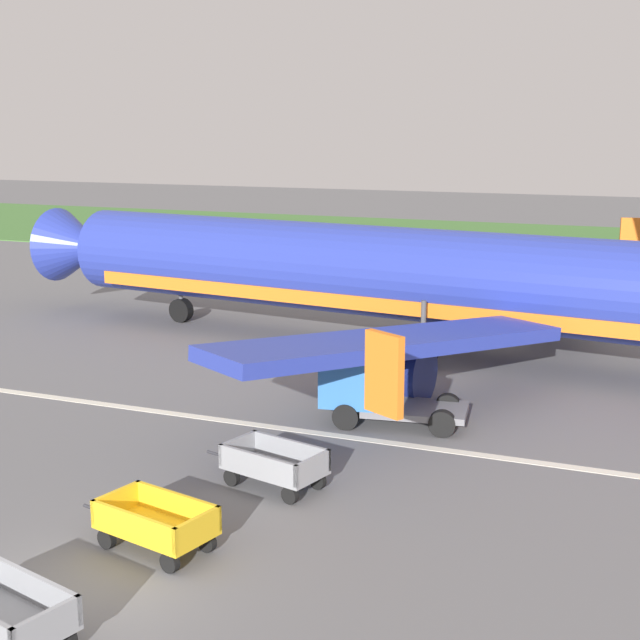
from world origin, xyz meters
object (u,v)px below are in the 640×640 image
Objects in this scene: airplane at (411,277)px; baggage_cart_fourth_in_row at (156,523)px; service_truck_beside_carts at (368,387)px; baggage_cart_third_in_row at (4,614)px; baggage_cart_far_end at (274,465)px.

baggage_cart_fourth_in_row is at bearing -90.18° from airplane.
service_truck_beside_carts is (1.39, 9.84, 0.50)m from baggage_cart_fourth_in_row.
service_truck_beside_carts is (1.86, 13.97, 0.50)m from baggage_cart_third_in_row.
airplane is 10.39× the size of baggage_cart_fourth_in_row.
airplane is 10.40× the size of baggage_cart_far_end.
airplane is 10.40× the size of baggage_cart_third_in_row.
service_truck_beside_carts is at bearing -81.67° from airplane.
service_truck_beside_carts reaches higher than baggage_cart_third_in_row.
baggage_cart_far_end is (0.85, -14.85, -2.45)m from airplane.
airplane reaches higher than baggage_cart_fourth_in_row.
service_truck_beside_carts is (0.48, 5.77, 0.50)m from baggage_cart_far_end.
airplane is at bearing 88.68° from baggage_cart_third_in_row.
baggage_cart_third_in_row is (-0.53, -23.05, -2.45)m from airplane.
airplane is at bearing 89.82° from baggage_cart_fourth_in_row.
baggage_cart_fourth_in_row is (0.47, 4.13, 0.00)m from baggage_cart_third_in_row.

